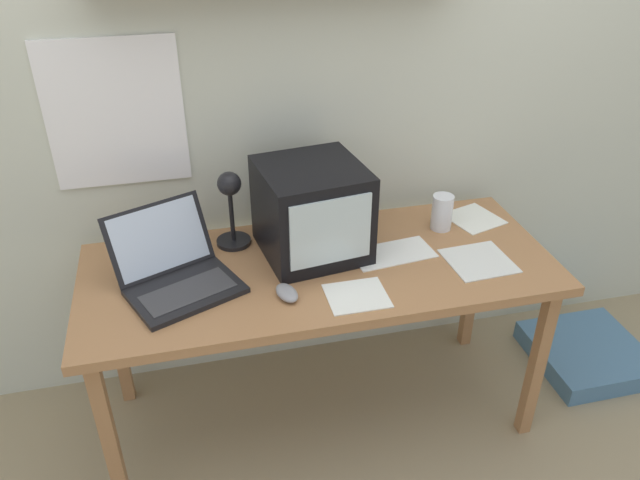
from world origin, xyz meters
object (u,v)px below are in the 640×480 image
(printed_handout, at_px, (479,261))
(loose_paper_near_monitor, at_px, (357,296))
(open_notebook, at_px, (393,253))
(laptop, at_px, (174,268))
(corner_desk, at_px, (320,280))
(loose_paper_near_laptop, at_px, (474,218))
(computer_mouse, at_px, (287,293))
(desk_lamp, at_px, (231,203))
(floor_cushion, at_px, (587,353))
(crt_monitor, at_px, (312,210))
(juice_glass, at_px, (442,214))

(printed_handout, bearing_deg, loose_paper_near_monitor, -168.31)
(open_notebook, bearing_deg, laptop, -179.68)
(corner_desk, xyz_separation_m, loose_paper_near_laptop, (0.65, 0.17, 0.06))
(computer_mouse, height_order, printed_handout, computer_mouse)
(desk_lamp, bearing_deg, floor_cushion, -2.55)
(crt_monitor, bearing_deg, floor_cushion, -11.60)
(loose_paper_near_laptop, xyz_separation_m, loose_paper_near_monitor, (-0.58, -0.38, 0.00))
(computer_mouse, distance_m, loose_paper_near_monitor, 0.22)
(desk_lamp, relative_size, loose_paper_near_laptop, 1.31)
(corner_desk, xyz_separation_m, open_notebook, (0.26, 0.01, 0.06))
(corner_desk, distance_m, loose_paper_near_monitor, 0.22)
(computer_mouse, distance_m, loose_paper_near_laptop, 0.86)
(computer_mouse, relative_size, loose_paper_near_laptop, 0.50)
(laptop, height_order, loose_paper_near_monitor, laptop)
(crt_monitor, height_order, laptop, crt_monitor)
(open_notebook, relative_size, loose_paper_near_laptop, 1.30)
(crt_monitor, height_order, juice_glass, crt_monitor)
(crt_monitor, bearing_deg, computer_mouse, -126.65)
(corner_desk, height_order, laptop, laptop)
(corner_desk, distance_m, juice_glass, 0.53)
(juice_glass, height_order, loose_paper_near_monitor, juice_glass)
(crt_monitor, bearing_deg, loose_paper_near_laptop, -1.25)
(corner_desk, height_order, desk_lamp, desk_lamp)
(laptop, xyz_separation_m, open_notebook, (0.75, 0.00, -0.06))
(juice_glass, height_order, printed_handout, juice_glass)
(corner_desk, bearing_deg, crt_monitor, 92.76)
(printed_handout, xyz_separation_m, loose_paper_near_monitor, (-0.47, -0.10, 0.00))
(laptop, xyz_separation_m, loose_paper_near_monitor, (0.55, -0.21, -0.06))
(corner_desk, xyz_separation_m, computer_mouse, (-0.14, -0.15, 0.08))
(loose_paper_near_monitor, xyz_separation_m, floor_cushion, (1.14, 0.22, -0.67))
(corner_desk, bearing_deg, printed_handout, -11.13)
(loose_paper_near_monitor, bearing_deg, crt_monitor, 104.20)
(laptop, bearing_deg, computer_mouse, -48.47)
(laptop, relative_size, loose_paper_near_monitor, 2.30)
(crt_monitor, distance_m, loose_paper_near_monitor, 0.35)
(corner_desk, bearing_deg, juice_glass, 15.67)
(floor_cushion, bearing_deg, loose_paper_near_laptop, 164.31)
(juice_glass, distance_m, loose_paper_near_laptop, 0.17)
(juice_glass, bearing_deg, corner_desk, -164.33)
(desk_lamp, xyz_separation_m, computer_mouse, (0.13, -0.33, -0.17))
(laptop, height_order, loose_paper_near_laptop, laptop)
(corner_desk, distance_m, desk_lamp, 0.41)
(laptop, distance_m, floor_cushion, 1.84)
(printed_handout, relative_size, floor_cushion, 0.50)
(printed_handout, xyz_separation_m, floor_cushion, (0.67, 0.12, -0.67))
(computer_mouse, bearing_deg, crt_monitor, 61.12)
(computer_mouse, bearing_deg, laptop, 154.73)
(computer_mouse, xyz_separation_m, floor_cushion, (1.35, 0.17, -0.68))
(crt_monitor, distance_m, juice_glass, 0.52)
(crt_monitor, bearing_deg, printed_handout, -28.50)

